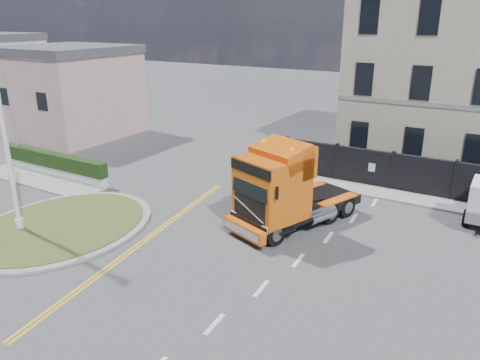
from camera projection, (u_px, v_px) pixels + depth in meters
The scene contains 12 objects.
ground at pixel (236, 238), 19.23m from camera, with size 120.00×120.00×0.00m, color #424244.
traffic_island at pixel (61, 226), 20.13m from camera, with size 6.80×6.80×0.17m.
hedge_wall at pixel (54, 164), 26.45m from camera, with size 8.00×0.55×1.35m.
pavement_side at pixel (39, 181), 25.79m from camera, with size 8.50×1.80×0.10m, color gray.
seaside_bldg_pink at pixel (71, 95), 35.16m from camera, with size 8.00×8.00×6.00m, color #C9A89D.
seaside_bldg_cream at pixel (27, 90), 40.80m from camera, with size 9.00×8.00×5.00m, color silver.
hoarding_fence at pixel (444, 180), 23.05m from camera, with size 18.80×0.25×2.00m.
georgian_building at pixel (465, 67), 27.81m from camera, with size 12.30×10.30×12.80m.
pavement_far at pixel (426, 201), 22.89m from camera, with size 20.00×1.60×0.12m, color gray.
truck at pixel (282, 192), 19.64m from camera, with size 4.31×6.62×3.72m.
lamppost_island at pixel (2, 122), 18.34m from camera, with size 0.28×0.56×9.03m.
lamppost_slim at pixel (11, 111), 27.06m from camera, with size 0.24×0.48×5.85m.
Camera 1 is at (8.98, -14.84, 8.64)m, focal length 35.00 mm.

